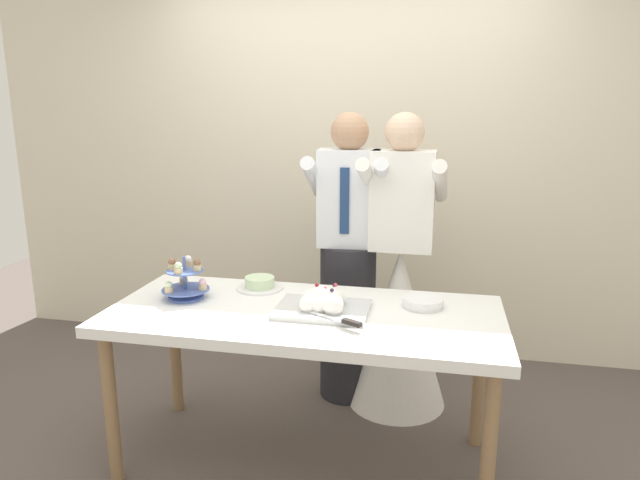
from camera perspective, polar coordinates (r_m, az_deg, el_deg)
ground_plane at (r=2.97m, az=-1.54°, el=-21.30°), size 8.00×8.00×0.00m
rear_wall at (r=3.88m, az=3.43°, el=9.79°), size 5.20×0.10×2.90m
dessert_table at (r=2.63m, az=-1.63°, el=-8.64°), size 1.80×0.80×0.78m
cupcake_stand at (r=2.82m, az=-13.46°, el=-4.09°), size 0.23×0.23×0.21m
main_cake_tray at (r=2.57m, az=0.29°, el=-6.43°), size 0.42×0.37×0.13m
plate_stack at (r=2.69m, az=10.33°, el=-6.21°), size 0.19×0.19×0.04m
round_cake at (r=2.92m, az=-6.11°, el=-4.42°), size 0.24×0.24×0.06m
person_groom at (r=3.25m, az=2.85°, el=-3.48°), size 0.49×0.52×1.66m
person_bride at (r=3.24m, az=7.98°, el=-6.72°), size 0.56×0.56×1.66m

